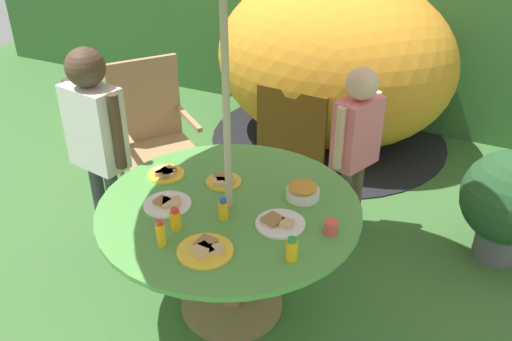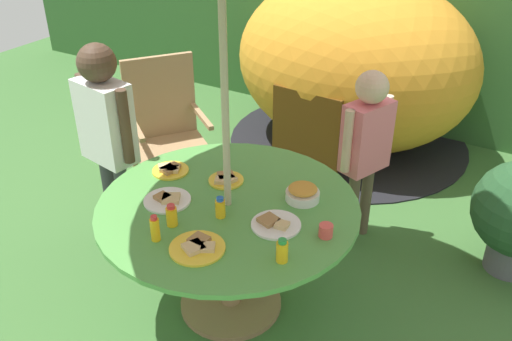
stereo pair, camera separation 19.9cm
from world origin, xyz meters
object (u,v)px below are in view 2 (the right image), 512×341
juice_bottle_far_left (282,251)px  juice_bottle_mid_right (172,216)px  plate_mid_left (226,179)px  garden_table (229,228)px  plate_far_right (275,224)px  wooden_chair (166,126)px  plate_center_back (170,169)px  plate_near_left (198,247)px  dome_tent (354,64)px  child_in_pink_shirt (367,137)px  snack_bowl (303,193)px  juice_bottle_center_front (220,208)px  child_in_white_shirt (106,122)px  plate_front_edge (167,200)px  cup_near (325,231)px  juice_bottle_near_right (155,229)px

juice_bottle_far_left → juice_bottle_mid_right: size_ratio=1.01×
plate_mid_left → juice_bottle_far_left: (0.58, -0.44, 0.04)m
garden_table → plate_far_right: 0.34m
wooden_chair → plate_center_back: wooden_chair is taller
garden_table → plate_near_left: bearing=-77.9°
garden_table → dome_tent: 2.28m
plate_far_right → plate_center_back: bearing=168.4°
child_in_pink_shirt → juice_bottle_far_left: 1.24m
snack_bowl → juice_bottle_center_front: size_ratio=1.58×
child_in_white_shirt → plate_front_edge: bearing=-14.1°
snack_bowl → plate_front_edge: snack_bowl is taller
garden_table → cup_near: bearing=-0.5°
child_in_white_shirt → cup_near: 1.54m
juice_bottle_center_front → cup_near: (0.51, 0.11, -0.02)m
plate_mid_left → juice_bottle_mid_right: juice_bottle_mid_right is taller
plate_mid_left → juice_bottle_near_right: size_ratio=1.45×
plate_far_right → juice_bottle_center_front: size_ratio=2.18×
garden_table → wooden_chair: (-1.02, 0.77, 0.03)m
plate_mid_left → juice_bottle_near_right: bearing=-89.6°
child_in_pink_shirt → juice_bottle_mid_right: 1.36m
juice_bottle_far_left → plate_center_back: bearing=157.8°
child_in_pink_shirt → juice_bottle_center_front: (-0.35, -1.09, -0.00)m
child_in_pink_shirt → snack_bowl: 0.75m
juice_bottle_near_right → cup_near: bearing=31.9°
child_in_white_shirt → cup_near: bearing=3.4°
juice_bottle_near_right → plate_center_back: bearing=122.0°
snack_bowl → plate_center_back: (-0.77, -0.12, -0.03)m
juice_bottle_far_left → garden_table: bearing=149.9°
garden_table → plate_near_left: plate_near_left is taller
plate_near_left → juice_bottle_mid_right: (-0.21, 0.09, 0.04)m
child_in_pink_shirt → plate_front_edge: bearing=-9.5°
plate_center_back → cup_near: size_ratio=3.04×
wooden_chair → plate_mid_left: bearing=-86.5°
plate_far_right → cup_near: size_ratio=3.60×
child_in_pink_shirt → plate_near_left: child_in_pink_shirt is taller
child_in_pink_shirt → plate_near_left: (-0.29, -1.36, -0.04)m
plate_near_left → plate_front_edge: 0.44m
juice_bottle_center_front → snack_bowl: bearing=50.4°
dome_tent → cup_near: size_ratio=32.99×
plate_mid_left → plate_front_edge: bearing=-115.4°
wooden_chair → child_in_pink_shirt: size_ratio=0.89×
snack_bowl → plate_center_back: size_ratio=0.86×
plate_mid_left → juice_bottle_mid_right: (-0.00, -0.47, 0.04)m
wooden_chair → plate_front_edge: 1.18m
wooden_chair → plate_mid_left: (0.89, -0.59, 0.14)m
juice_bottle_mid_right → plate_far_right: bearing=29.5°
wooden_chair → plate_far_right: (1.32, -0.82, 0.14)m
child_in_white_shirt → plate_center_back: 0.54m
wooden_chair → juice_bottle_mid_right: 1.40m
child_in_pink_shirt → juice_bottle_far_left: (0.07, -1.24, 0.00)m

